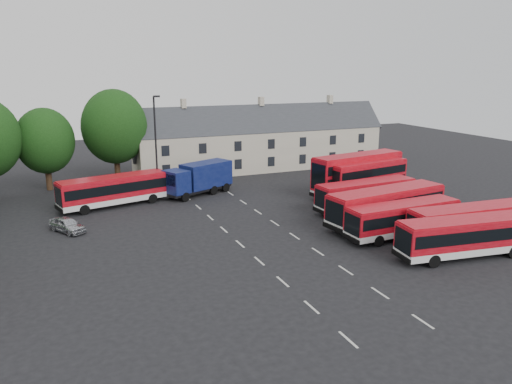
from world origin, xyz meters
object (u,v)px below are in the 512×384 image
bus_dd_south (367,177)px  lamppost (156,144)px  silver_car (67,225)px  box_truck (199,177)px  bus_row_a (466,234)px

bus_dd_south → lamppost: size_ratio=0.91×
bus_dd_south → lamppost: bearing=146.9°
bus_dd_south → silver_car: (-31.17, 0.24, -1.66)m
bus_dd_south → box_truck: (-16.70, 8.39, -0.30)m
silver_car → bus_dd_south: bearing=-31.3°
bus_row_a → box_truck: box_truck is taller
box_truck → lamppost: 6.04m
bus_dd_south → box_truck: size_ratio=1.19×
box_truck → lamppost: (-4.52, 0.73, 3.93)m
bus_row_a → silver_car: size_ratio=2.87×
box_truck → lamppost: lamppost is taller
box_truck → bus_dd_south: bearing=-50.6°
bus_dd_south → silver_car: 31.21m
silver_car → lamppost: lamppost is taller
bus_row_a → box_truck: bearing=123.6°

